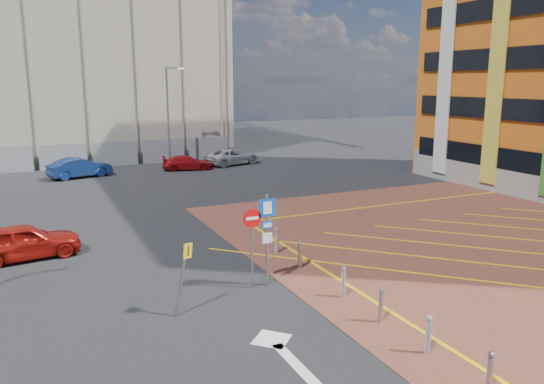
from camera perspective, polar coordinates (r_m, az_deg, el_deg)
ground at (r=17.46m, az=-0.67°, el=-11.36°), size 140.00×140.00×0.00m
lamp_back at (r=44.01m, az=-11.03°, el=8.37°), size 1.53×0.16×8.00m
sign_cluster at (r=17.76m, az=-1.13°, el=-4.26°), size 1.17×0.12×3.20m
warning_sign at (r=16.00m, az=-9.48°, el=-8.25°), size 0.66×0.40×2.25m
bollard_row at (r=16.98m, az=8.92°, el=-10.49°), size 0.14×11.14×0.90m
construction_building at (r=55.18m, az=-18.77°, el=15.55°), size 21.20×19.20×22.00m
construction_fence at (r=45.65m, az=-15.24°, el=4.06°), size 21.60×0.06×2.00m
car_red_left at (r=23.02m, az=-25.17°, el=-4.83°), size 4.42×2.26×1.44m
car_blue_back at (r=40.79m, az=-19.98°, el=2.48°), size 4.67×2.61×1.46m
car_red_back at (r=42.28m, az=-9.10°, el=3.13°), size 4.11×2.30×1.12m
car_silver_back at (r=44.52m, az=-4.30°, el=3.82°), size 5.23×3.51×1.33m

